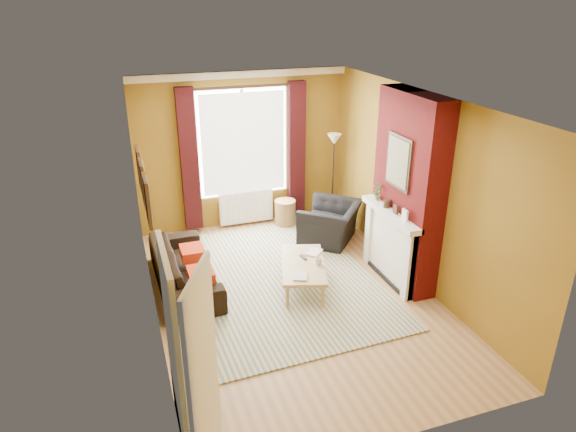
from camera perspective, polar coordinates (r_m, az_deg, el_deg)
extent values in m
plane|color=olive|center=(7.45, 0.63, -8.87)|extent=(5.50, 5.50, 0.00)
cube|color=olive|center=(9.30, -5.05, 7.23)|extent=(3.80, 0.02, 2.80)
cube|color=olive|center=(4.61, 12.44, -11.24)|extent=(3.80, 0.02, 2.80)
cube|color=olive|center=(7.61, 14.30, 2.87)|extent=(0.02, 5.50, 2.80)
cube|color=olive|center=(6.47, -15.38, -0.97)|extent=(0.02, 5.50, 2.80)
cube|color=silver|center=(6.41, 0.74, 12.81)|extent=(3.80, 5.50, 0.01)
cube|color=#4E0B0B|center=(7.52, 13.17, 2.73)|extent=(0.35, 1.40, 2.80)
cube|color=white|center=(7.76, 11.37, -3.30)|extent=(0.12, 1.30, 1.10)
cube|color=white|center=(7.52, 11.36, 0.25)|extent=(0.22, 1.40, 0.08)
cube|color=white|center=(7.33, 13.45, -5.44)|extent=(0.16, 0.14, 1.04)
cube|color=white|center=(8.22, 9.26, -1.81)|extent=(0.16, 0.14, 1.04)
cube|color=black|center=(7.82, 11.51, -3.92)|extent=(0.06, 0.80, 0.90)
cube|color=black|center=(8.01, 11.14, -6.62)|extent=(0.20, 1.00, 0.06)
cube|color=white|center=(7.20, 12.87, 0.10)|extent=(0.03, 0.12, 0.16)
cube|color=#321F13|center=(7.40, 11.87, 0.75)|extent=(0.03, 0.10, 0.14)
cylinder|color=#321F13|center=(7.60, 10.93, 1.37)|extent=(0.10, 0.10, 0.12)
cube|color=#321F13|center=(7.28, 12.22, 5.88)|extent=(0.03, 0.60, 0.75)
cube|color=#AE873B|center=(7.27, 12.08, 5.87)|extent=(0.01, 0.52, 0.66)
cube|color=white|center=(8.98, -5.29, 15.39)|extent=(3.80, 0.08, 0.12)
cube|color=white|center=(9.23, -5.04, 8.07)|extent=(1.60, 0.04, 1.90)
cube|color=white|center=(9.19, -4.97, 8.01)|extent=(1.50, 0.02, 1.80)
cube|color=white|center=(9.21, -5.00, 8.04)|extent=(0.06, 0.04, 1.90)
cube|color=#350C0F|center=(9.03, -10.92, 6.06)|extent=(0.30, 0.16, 2.50)
cube|color=#350C0F|center=(9.48, 0.94, 7.31)|extent=(0.30, 0.16, 2.50)
cylinder|color=#321F13|center=(8.93, -5.12, 14.12)|extent=(2.30, 0.05, 0.05)
cube|color=white|center=(9.55, -4.68, 1.01)|extent=(1.00, 0.10, 0.60)
cube|color=white|center=(9.41, -7.24, 0.54)|extent=(0.04, 0.03, 0.56)
cube|color=white|center=(9.43, -6.59, 0.62)|extent=(0.04, 0.03, 0.56)
cube|color=white|center=(9.45, -5.94, 0.71)|extent=(0.04, 0.03, 0.56)
cube|color=white|center=(9.47, -5.29, 0.79)|extent=(0.04, 0.03, 0.56)
cube|color=white|center=(9.50, -4.65, 0.87)|extent=(0.04, 0.03, 0.56)
cube|color=white|center=(9.52, -4.01, 0.96)|extent=(0.04, 0.03, 0.56)
cube|color=white|center=(9.55, -3.37, 1.04)|extent=(0.04, 0.03, 0.56)
cube|color=white|center=(9.58, -2.74, 1.12)|extent=(0.04, 0.03, 0.56)
cube|color=white|center=(9.60, -2.11, 1.20)|extent=(0.04, 0.03, 0.56)
cube|color=#321F13|center=(6.25, -15.37, 1.63)|extent=(0.04, 0.44, 0.58)
cube|color=gold|center=(6.25, -15.14, 1.66)|extent=(0.01, 0.38, 0.52)
cube|color=#321F13|center=(6.86, -15.82, 3.53)|extent=(0.04, 0.44, 0.58)
cube|color=green|center=(6.86, -15.62, 3.55)|extent=(0.01, 0.38, 0.52)
cube|color=#321F13|center=(7.47, -16.20, 5.12)|extent=(0.04, 0.44, 0.58)
cube|color=#BA2E59|center=(7.47, -16.01, 5.14)|extent=(0.01, 0.38, 0.52)
cube|color=white|center=(4.90, -12.52, -14.72)|extent=(0.05, 0.94, 2.06)
cube|color=black|center=(4.90, -12.28, -14.69)|extent=(0.02, 0.80, 1.98)
cube|color=white|center=(4.63, -9.42, -17.01)|extent=(0.37, 0.74, 1.98)
imported|color=#457835|center=(7.82, 9.91, 2.67)|extent=(0.14, 0.10, 0.27)
cube|color=#A9270E|center=(7.12, -9.66, -6.49)|extent=(0.34, 0.40, 0.16)
cube|color=#A9270E|center=(7.73, -10.57, -4.01)|extent=(0.34, 0.40, 0.16)
cube|color=teal|center=(7.83, -1.22, -7.04)|extent=(2.91, 3.94, 0.02)
imported|color=black|center=(7.71, -11.46, -5.64)|extent=(0.84, 2.04, 0.59)
imported|color=black|center=(8.92, 4.71, -0.77)|extent=(1.36, 1.38, 0.67)
cube|color=tan|center=(7.47, 1.68, -5.43)|extent=(0.94, 1.34, 0.05)
cylinder|color=tan|center=(7.09, -0.07, -9.02)|extent=(0.06, 0.06, 0.35)
cylinder|color=tan|center=(7.12, 3.88, -8.93)|extent=(0.06, 0.06, 0.35)
cylinder|color=tan|center=(8.03, -0.30, -4.84)|extent=(0.06, 0.06, 0.35)
cylinder|color=tan|center=(8.06, 3.17, -4.78)|extent=(0.06, 0.06, 0.35)
cylinder|color=olive|center=(9.55, -0.32, 0.38)|extent=(0.50, 0.50, 0.48)
cylinder|color=black|center=(9.76, 4.83, -0.61)|extent=(0.33, 0.33, 0.03)
cylinder|color=black|center=(9.47, 4.99, 3.83)|extent=(0.03, 0.03, 1.57)
cone|color=beige|center=(9.23, 5.16, 8.49)|extent=(0.33, 0.33, 0.19)
imported|color=#999999|center=(7.11, 0.62, -6.67)|extent=(0.27, 0.30, 0.02)
imported|color=#999999|center=(7.78, 2.22, -3.89)|extent=(0.33, 0.33, 0.02)
imported|color=#999999|center=(7.41, 3.42, -5.03)|extent=(0.15, 0.15, 0.10)
cube|color=#29292C|center=(7.59, 1.72, -4.60)|extent=(0.07, 0.17, 0.02)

